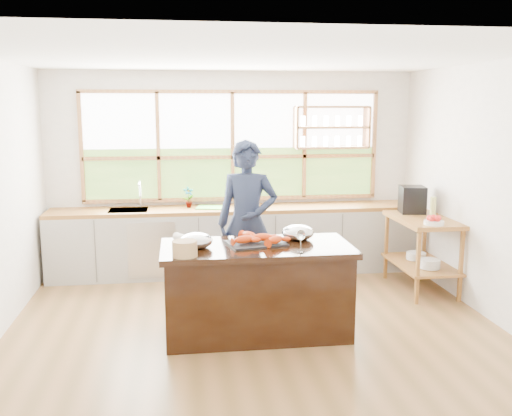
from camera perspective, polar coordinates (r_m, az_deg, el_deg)
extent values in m
plane|color=olive|center=(6.02, -0.20, -11.66)|extent=(5.00, 5.00, 0.00)
cube|color=white|center=(7.87, -2.36, 3.69)|extent=(5.00, 0.02, 2.70)
cube|color=white|center=(3.48, 4.66, -4.63)|extent=(5.00, 0.02, 2.70)
cube|color=white|center=(6.47, 22.31, 1.52)|extent=(0.02, 4.50, 2.70)
cube|color=white|center=(5.61, -0.22, 14.90)|extent=(5.00, 4.50, 0.02)
cube|color=#A87846|center=(7.81, -2.36, 6.22)|extent=(4.05, 0.06, 1.50)
cube|color=white|center=(7.82, -2.39, 8.77)|extent=(3.98, 0.01, 0.75)
cube|color=#28611D|center=(7.87, -2.36, 3.49)|extent=(3.98, 0.01, 0.70)
cube|color=#A87846|center=(7.93, 7.60, 9.99)|extent=(1.00, 0.28, 0.03)
cube|color=#A87846|center=(7.93, 7.56, 8.00)|extent=(1.00, 0.28, 0.03)
cube|color=#A87846|center=(7.95, 7.51, 6.02)|extent=(1.00, 0.28, 0.03)
cube|color=#A87846|center=(7.82, 3.98, 8.04)|extent=(0.03, 0.28, 0.55)
cube|color=#A87846|center=(8.08, 11.01, 7.94)|extent=(0.03, 0.28, 0.55)
cube|color=#AAA8A1|center=(7.73, -2.09, -3.40)|extent=(4.90, 0.62, 0.85)
cube|color=#B7B9BE|center=(7.40, -10.38, -4.14)|extent=(0.60, 0.01, 0.72)
cube|color=#945529|center=(7.64, -2.12, -0.11)|extent=(4.90, 0.62, 0.05)
cube|color=#B7B9BE|center=(7.64, -12.62, -0.77)|extent=(0.50, 0.42, 0.16)
cube|color=#945529|center=(6.97, 19.82, -5.31)|extent=(0.04, 0.04, 0.90)
cube|color=#945529|center=(7.84, 16.47, -3.44)|extent=(0.04, 0.04, 0.90)
cube|color=#945529|center=(6.75, 15.88, -5.59)|extent=(0.04, 0.04, 0.90)
cube|color=#945529|center=(7.64, 12.90, -3.62)|extent=(0.04, 0.04, 0.90)
cube|color=#945529|center=(7.33, 16.14, -5.42)|extent=(0.62, 1.10, 0.03)
cube|color=#945529|center=(7.20, 16.36, -1.16)|extent=(0.62, 1.10, 0.05)
cylinder|color=silver|center=(7.09, 16.99, -5.40)|extent=(0.24, 0.24, 0.11)
cylinder|color=silver|center=(7.44, 15.70, -4.67)|extent=(0.24, 0.24, 0.09)
cube|color=black|center=(5.69, 0.06, -8.47)|extent=(1.77, 0.82, 0.84)
cube|color=black|center=(5.56, 0.06, -4.07)|extent=(1.85, 0.90, 0.06)
imported|color=#1B233B|center=(6.44, -0.86, -1.51)|extent=(0.76, 0.57, 1.87)
imported|color=slate|center=(7.63, -6.77, 1.09)|extent=(0.17, 0.14, 0.28)
cube|color=#5BC948|center=(7.61, -4.42, 0.07)|extent=(0.46, 0.38, 0.01)
cube|color=black|center=(7.48, 15.36, 0.82)|extent=(0.35, 0.36, 0.34)
cylinder|color=#B2BC62|center=(7.06, 17.27, -0.05)|extent=(0.08, 0.08, 0.28)
cylinder|color=silver|center=(6.81, 17.36, -1.41)|extent=(0.23, 0.23, 0.05)
sphere|color=red|center=(6.83, 17.76, -0.98)|extent=(0.07, 0.07, 0.07)
sphere|color=red|center=(6.85, 17.33, -0.91)|extent=(0.07, 0.07, 0.07)
sphere|color=red|center=(6.81, 16.97, -0.96)|extent=(0.07, 0.07, 0.07)
sphere|color=red|center=(6.76, 17.18, -1.05)|extent=(0.07, 0.07, 0.07)
sphere|color=red|center=(6.77, 17.67, -1.07)|extent=(0.07, 0.07, 0.07)
cube|color=black|center=(5.61, 0.00, -3.54)|extent=(0.62, 0.50, 0.02)
ellipsoid|color=red|center=(5.53, -1.17, -3.21)|extent=(0.23, 0.15, 0.08)
ellipsoid|color=red|center=(5.63, 0.78, -2.98)|extent=(0.23, 0.14, 0.08)
ellipsoid|color=red|center=(5.53, 1.99, -3.23)|extent=(0.21, 0.21, 0.08)
ellipsoid|color=red|center=(5.71, -0.66, -2.79)|extent=(0.18, 0.23, 0.08)
ellipsoid|color=#B7B9BE|center=(5.49, -6.00, -3.28)|extent=(0.32, 0.32, 0.15)
ellipsoid|color=#B7B9BE|center=(5.81, 4.20, -2.47)|extent=(0.33, 0.33, 0.16)
cylinder|color=white|center=(5.30, 4.48, -4.43)|extent=(0.06, 0.06, 0.01)
cylinder|color=white|center=(5.29, 4.49, -3.74)|extent=(0.01, 0.01, 0.13)
ellipsoid|color=white|center=(5.26, 4.50, -2.68)|extent=(0.08, 0.08, 0.10)
cylinder|color=tan|center=(5.18, -7.14, -4.05)|extent=(0.23, 0.23, 0.14)
cylinder|color=white|center=(5.70, -7.23, -3.08)|extent=(0.22, 0.30, 0.08)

